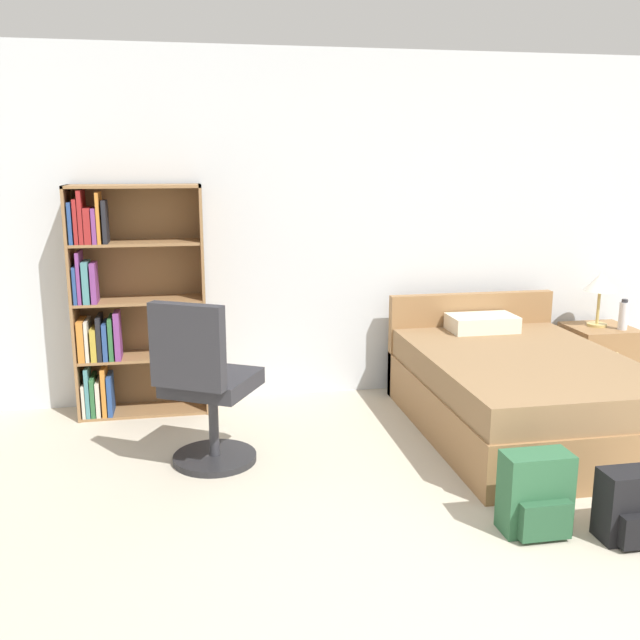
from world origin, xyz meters
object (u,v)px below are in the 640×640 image
at_px(nightstand, 598,358).
at_px(backpack_green, 536,495).
at_px(bookshelf, 121,304).
at_px(table_lamp, 600,285).
at_px(backpack_black, 633,507).
at_px(office_chair, 205,388).
at_px(water_bottle, 623,315).
at_px(bed, 518,390).

bearing_deg(nightstand, backpack_green, -127.73).
bearing_deg(bookshelf, backpack_green, -45.29).
xyz_separation_m(table_lamp, backpack_green, (-1.55, -2.06, -0.65)).
height_order(bookshelf, nightstand, bookshelf).
height_order(table_lamp, backpack_black, table_lamp).
distance_m(office_chair, table_lamp, 3.30).
bearing_deg(water_bottle, office_chair, -165.57).
xyz_separation_m(bookshelf, backpack_black, (2.55, -2.30, -0.64)).
bearing_deg(backpack_green, bookshelf, 134.71).
xyz_separation_m(office_chair, water_bottle, (3.25, 0.84, 0.13)).
xyz_separation_m(office_chair, nightstand, (3.14, 0.95, -0.24)).
relative_size(water_bottle, backpack_green, 0.59).
height_order(bed, water_bottle, bed).
distance_m(bookshelf, backpack_green, 3.08).
bearing_deg(backpack_black, bookshelf, 137.96).
distance_m(bookshelf, bed, 2.83).
relative_size(office_chair, backpack_black, 2.95).
bearing_deg(bookshelf, backpack_black, -42.04).
distance_m(table_lamp, backpack_black, 2.57).
height_order(nightstand, water_bottle, water_bottle).
distance_m(bookshelf, backpack_black, 3.49).
bearing_deg(backpack_green, office_chair, 145.81).
xyz_separation_m(bookshelf, nightstand, (3.69, -0.12, -0.55)).
relative_size(bed, table_lamp, 4.49).
bearing_deg(bed, bookshelf, 162.34).
bearing_deg(nightstand, backpack_black, -117.59).
height_order(bed, table_lamp, table_lamp).
bearing_deg(nightstand, office_chair, -163.10).
bearing_deg(nightstand, water_bottle, -46.58).
relative_size(table_lamp, backpack_green, 1.04).
relative_size(nightstand, water_bottle, 2.11).
distance_m(table_lamp, water_bottle, 0.30).
relative_size(nightstand, table_lamp, 1.20).
relative_size(bookshelf, water_bottle, 6.80).
relative_size(water_bottle, backpack_black, 0.68).
height_order(bed, backpack_black, bed).
relative_size(table_lamp, water_bottle, 1.77).
relative_size(bookshelf, office_chair, 1.58).
distance_m(nightstand, water_bottle, 0.40).
relative_size(bed, backpack_green, 4.66).
distance_m(office_chair, backpack_black, 2.37).
bearing_deg(bed, backpack_black, -93.83).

